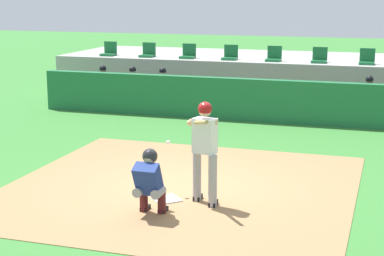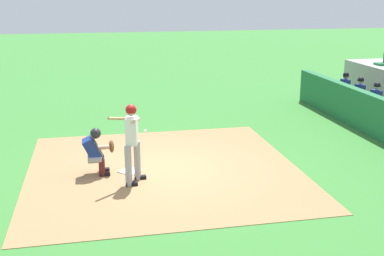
{
  "view_description": "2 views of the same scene",
  "coord_description": "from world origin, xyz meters",
  "views": [
    {
      "loc": [
        3.67,
        -10.86,
        3.64
      ],
      "look_at": [
        0.0,
        0.7,
        1.0
      ],
      "focal_mm": 59.52,
      "sensor_mm": 36.0,
      "label": 1
    },
    {
      "loc": [
        10.95,
        -1.56,
        4.17
      ],
      "look_at": [
        0.0,
        0.7,
        1.0
      ],
      "focal_mm": 45.7,
      "sensor_mm": 36.0,
      "label": 2
    }
  ],
  "objects": [
    {
      "name": "batter_at_plate",
      "position": [
        0.69,
        -0.78,
        1.04
      ],
      "size": [
        0.63,
        0.83,
        1.8
      ],
      "color": "#99999E",
      "rests_on": "ground"
    },
    {
      "name": "stadium_seat_4",
      "position": [
        0.0,
        9.38,
        1.53
      ],
      "size": [
        0.46,
        0.46,
        0.48
      ],
      "color": "#196033",
      "rests_on": "stands_platform"
    },
    {
      "name": "home_plate",
      "position": [
        0.0,
        -0.8,
        0.02
      ],
      "size": [
        0.62,
        0.62,
        0.02
      ],
      "primitive_type": "cube",
      "rotation": [
        0.0,
        0.0,
        0.79
      ],
      "color": "white",
      "rests_on": "dirt_infield"
    },
    {
      "name": "catcher_crouched",
      "position": [
        -0.01,
        -1.55,
        0.61
      ],
      "size": [
        0.48,
        1.5,
        1.13
      ],
      "color": "gray",
      "rests_on": "ground"
    },
    {
      "name": "stadium_seat_5",
      "position": [
        1.44,
        9.38,
        1.53
      ],
      "size": [
        0.46,
        0.46,
        0.48
      ],
      "color": "#196033",
      "rests_on": "stands_platform"
    },
    {
      "name": "dugout_player_2",
      "position": [
        -3.1,
        7.34,
        0.67
      ],
      "size": [
        0.49,
        0.7,
        1.3
      ],
      "color": "#939399",
      "rests_on": "ground"
    },
    {
      "name": "dugout_player_3",
      "position": [
        3.06,
        7.34,
        0.67
      ],
      "size": [
        0.49,
        0.7,
        1.3
      ],
      "color": "#939399",
      "rests_on": "ground"
    },
    {
      "name": "stadium_seat_1",
      "position": [
        -4.33,
        9.38,
        1.53
      ],
      "size": [
        0.46,
        0.46,
        0.48
      ],
      "color": "#196033",
      "rests_on": "stands_platform"
    },
    {
      "name": "stadium_seat_2",
      "position": [
        -2.89,
        9.38,
        1.53
      ],
      "size": [
        0.46,
        0.46,
        0.48
      ],
      "color": "#196033",
      "rests_on": "stands_platform"
    },
    {
      "name": "ground_plane",
      "position": [
        0.0,
        0.0,
        0.0
      ],
      "size": [
        80.0,
        80.0,
        0.0
      ],
      "primitive_type": "plane",
      "color": "#387A33"
    },
    {
      "name": "dugout_player_0",
      "position": [
        -5.12,
        7.34,
        0.67
      ],
      "size": [
        0.49,
        0.7,
        1.3
      ],
      "color": "#939399",
      "rests_on": "ground"
    },
    {
      "name": "stands_platform",
      "position": [
        0.0,
        10.9,
        0.7
      ],
      "size": [
        15.0,
        4.4,
        1.4
      ],
      "primitive_type": "cube",
      "color": "#9E9E99",
      "rests_on": "ground"
    },
    {
      "name": "stadium_seat_3",
      "position": [
        -1.44,
        9.38,
        1.53
      ],
      "size": [
        0.46,
        0.46,
        0.48
      ],
      "color": "#196033",
      "rests_on": "stands_platform"
    },
    {
      "name": "stadium_seat_0",
      "position": [
        -5.78,
        9.38,
        1.53
      ],
      "size": [
        0.46,
        0.46,
        0.48
      ],
      "color": "#196033",
      "rests_on": "stands_platform"
    },
    {
      "name": "dirt_infield",
      "position": [
        0.0,
        0.0,
        0.01
      ],
      "size": [
        6.4,
        6.4,
        0.01
      ],
      "primitive_type": "cube",
      "color": "#9E754C",
      "rests_on": "ground"
    },
    {
      "name": "dugout_wall",
      "position": [
        0.0,
        6.5,
        0.6
      ],
      "size": [
        13.0,
        0.3,
        1.2
      ],
      "primitive_type": "cube",
      "color": "#1E6638",
      "rests_on": "ground"
    },
    {
      "name": "dugout_bench",
      "position": [
        0.0,
        7.5,
        0.23
      ],
      "size": [
        11.8,
        0.44,
        0.45
      ],
      "primitive_type": "cube",
      "color": "olive",
      "rests_on": "ground"
    },
    {
      "name": "stadium_seat_6",
      "position": [
        2.89,
        9.38,
        1.53
      ],
      "size": [
        0.46,
        0.46,
        0.48
      ],
      "color": "#196033",
      "rests_on": "stands_platform"
    },
    {
      "name": "dugout_player_1",
      "position": [
        -4.1,
        7.34,
        0.67
      ],
      "size": [
        0.49,
        0.7,
        1.3
      ],
      "color": "#939399",
      "rests_on": "ground"
    }
  ]
}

